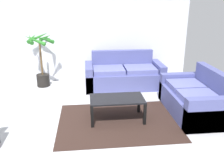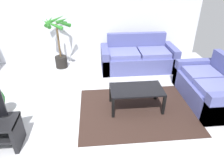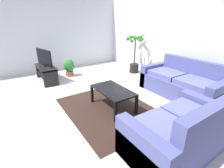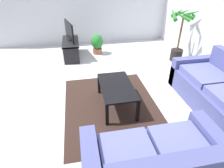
{
  "view_description": "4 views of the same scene",
  "coord_description": "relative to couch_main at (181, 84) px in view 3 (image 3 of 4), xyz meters",
  "views": [
    {
      "loc": [
        0.17,
        -3.68,
        2.19
      ],
      "look_at": [
        0.65,
        0.77,
        0.62
      ],
      "focal_mm": 39.06,
      "sensor_mm": 36.0,
      "label": 1
    },
    {
      "loc": [
        -0.06,
        -2.76,
        2.43
      ],
      "look_at": [
        0.24,
        0.48,
        0.56
      ],
      "focal_mm": 32.46,
      "sensor_mm": 36.0,
      "label": 2
    },
    {
      "loc": [
        3.33,
        -1.29,
        1.83
      ],
      "look_at": [
        0.64,
        0.5,
        0.53
      ],
      "focal_mm": 26.07,
      "sensor_mm": 36.0,
      "label": 3
    },
    {
      "loc": [
        3.44,
        -0.14,
        2.19
      ],
      "look_at": [
        0.67,
        0.4,
        0.46
      ],
      "focal_mm": 29.89,
      "sensor_mm": 36.0,
      "label": 4
    }
  ],
  "objects": [
    {
      "name": "ground_plane",
      "position": [
        -1.12,
        -2.28,
        -0.3
      ],
      "size": [
        6.6,
        6.6,
        0.0
      ],
      "primitive_type": "plane",
      "color": "#B2B2B7"
    },
    {
      "name": "wall_back",
      "position": [
        -1.12,
        0.72,
        1.05
      ],
      "size": [
        6.0,
        0.06,
        2.7
      ],
      "primitive_type": "cube",
      "color": "silver",
      "rests_on": "ground"
    },
    {
      "name": "wall_left",
      "position": [
        -4.12,
        -2.28,
        1.05
      ],
      "size": [
        0.06,
        6.0,
        2.7
      ],
      "primitive_type": "cube",
      "color": "silver",
      "rests_on": "ground"
    },
    {
      "name": "couch_main",
      "position": [
        0.0,
        0.0,
        0.0
      ],
      "size": [
        1.98,
        0.9,
        0.9
      ],
      "color": "#4C518C",
      "rests_on": "ground"
    },
    {
      "name": "couch_loveseat",
      "position": [
        1.16,
        -1.7,
        -0.0
      ],
      "size": [
        0.9,
        1.61,
        0.9
      ],
      "color": "#4C518C",
      "rests_on": "ground"
    },
    {
      "name": "tv_stand",
      "position": [
        -2.93,
        -2.6,
        0.01
      ],
      "size": [
        1.1,
        0.45,
        0.48
      ],
      "color": "black",
      "rests_on": "ground"
    },
    {
      "name": "tv",
      "position": [
        -2.93,
        -2.6,
        0.45
      ],
      "size": [
        0.84,
        0.23,
        0.52
      ],
      "color": "black",
      "rests_on": "tv_stand"
    },
    {
      "name": "coffee_table",
      "position": [
        -0.41,
        -1.81,
        0.08
      ],
      "size": [
        1.0,
        0.57,
        0.44
      ],
      "color": "black",
      "rests_on": "ground"
    },
    {
      "name": "area_rug",
      "position": [
        -0.41,
        -1.91,
        -0.3
      ],
      "size": [
        2.2,
        1.7,
        0.01
      ],
      "primitive_type": "cube",
      "color": "black",
      "rests_on": "ground"
    },
    {
      "name": "potted_palm",
      "position": [
        -2.11,
        0.26,
        0.39
      ],
      "size": [
        0.72,
        0.76,
        1.4
      ],
      "color": "black",
      "rests_on": "ground"
    },
    {
      "name": "potted_plant_small",
      "position": [
        -3.02,
        -1.83,
        0.02
      ],
      "size": [
        0.35,
        0.35,
        0.59
      ],
      "color": "brown",
      "rests_on": "ground"
    }
  ]
}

